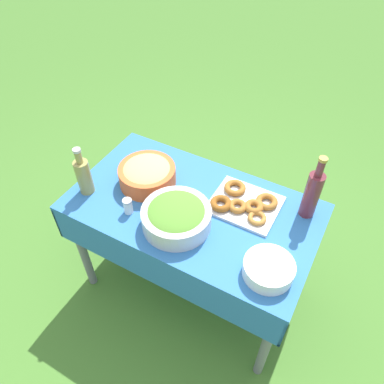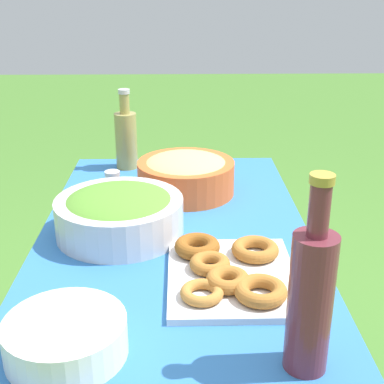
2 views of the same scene
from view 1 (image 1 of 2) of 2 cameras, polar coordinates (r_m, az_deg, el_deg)
name	(u,v)px [view 1 (image 1 of 2)]	position (r m, az deg, el deg)	size (l,w,h in m)	color
ground_plane	(193,283)	(2.55, 0.09, -13.69)	(14.00, 14.00, 0.00)	#477A2D
picnic_table	(193,220)	(2.03, 0.10, -4.28)	(1.29, 0.73, 0.76)	#2D6BB2
salad_bowl	(176,216)	(1.81, -2.39, -3.66)	(0.34, 0.34, 0.12)	silver
pasta_bowl	(147,174)	(2.03, -6.85, 2.79)	(0.31, 0.31, 0.13)	#E05B28
donut_platter	(244,203)	(1.95, 7.96, -1.69)	(0.34, 0.29, 0.05)	silver
plate_stack	(268,269)	(1.70, 11.58, -11.43)	(0.23, 0.23, 0.07)	white
olive_oil_bottle	(84,175)	(2.02, -16.19, 2.47)	(0.08, 0.08, 0.29)	#998E4C
wine_bottle	(312,193)	(1.89, 17.85, -0.17)	(0.08, 0.08, 0.37)	maroon
salt_shaker	(128,206)	(1.91, -9.74, -2.12)	(0.05, 0.05, 0.09)	white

